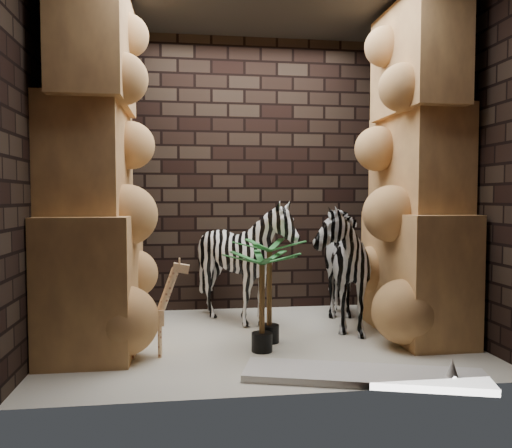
{
  "coord_description": "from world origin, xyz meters",
  "views": [
    {
      "loc": [
        -0.63,
        -4.29,
        1.24
      ],
      "look_at": [
        -0.02,
        0.15,
        1.0
      ],
      "focal_mm": 35.21,
      "sensor_mm": 36.0,
      "label": 1
    }
  ],
  "objects": [
    {
      "name": "palm_front",
      "position": [
        0.06,
        -0.1,
        0.45
      ],
      "size": [
        0.36,
        0.36,
        0.9
      ],
      "primitive_type": null,
      "color": "#114A23",
      "rests_on": "floor"
    },
    {
      "name": "rock_pillar_left",
      "position": [
        -1.4,
        0.0,
        1.5
      ],
      "size": [
        0.68,
        1.3,
        3.0
      ],
      "primitive_type": null,
      "color": "tan",
      "rests_on": "floor"
    },
    {
      "name": "rock_pillar_right",
      "position": [
        1.42,
        0.0,
        1.5
      ],
      "size": [
        0.58,
        1.25,
        3.0
      ],
      "primitive_type": null,
      "color": "tan",
      "rests_on": "floor"
    },
    {
      "name": "wall_right",
      "position": [
        1.75,
        0.0,
        1.5
      ],
      "size": [
        0.0,
        3.0,
        3.0
      ],
      "primitive_type": "plane",
      "rotation": [
        1.57,
        0.0,
        -1.57
      ],
      "color": "black",
      "rests_on": "ground"
    },
    {
      "name": "zebra_left",
      "position": [
        -0.08,
        0.54,
        0.55
      ],
      "size": [
        1.11,
        1.32,
        1.1
      ],
      "primitive_type": "imported",
      "rotation": [
        0.0,
        0.0,
        -0.11
      ],
      "color": "white",
      "rests_on": "floor"
    },
    {
      "name": "surfboard",
      "position": [
        0.56,
        -1.05,
        0.03
      ],
      "size": [
        1.69,
        0.86,
        0.05
      ],
      "primitive_type": "cube",
      "rotation": [
        0.0,
        0.0,
        -0.29
      ],
      "color": "silver",
      "rests_on": "floor"
    },
    {
      "name": "floor",
      "position": [
        0.0,
        0.0,
        0.0
      ],
      "size": [
        3.5,
        3.5,
        0.0
      ],
      "primitive_type": "plane",
      "color": "beige",
      "rests_on": "ground"
    },
    {
      "name": "wall_back",
      "position": [
        0.0,
        1.25,
        1.5
      ],
      "size": [
        3.5,
        0.0,
        3.5
      ],
      "primitive_type": "plane",
      "rotation": [
        1.57,
        0.0,
        0.0
      ],
      "color": "black",
      "rests_on": "ground"
    },
    {
      "name": "zebra_right",
      "position": [
        0.77,
        0.35,
        0.69
      ],
      "size": [
        0.73,
        1.22,
        1.38
      ],
      "primitive_type": "imported",
      "rotation": [
        0.0,
        0.0,
        -0.09
      ],
      "color": "white",
      "rests_on": "floor"
    },
    {
      "name": "palm_back",
      "position": [
        -0.04,
        -0.34,
        0.41
      ],
      "size": [
        0.36,
        0.36,
        0.82
      ],
      "primitive_type": null,
      "color": "#114A23",
      "rests_on": "floor"
    },
    {
      "name": "wall_front",
      "position": [
        0.0,
        -1.25,
        1.5
      ],
      "size": [
        3.5,
        0.0,
        3.5
      ],
      "primitive_type": "plane",
      "rotation": [
        -1.57,
        0.0,
        0.0
      ],
      "color": "black",
      "rests_on": "ground"
    },
    {
      "name": "giraffe_toy",
      "position": [
        -0.95,
        -0.36,
        0.39
      ],
      "size": [
        0.41,
        0.14,
        0.79
      ],
      "primitive_type": null,
      "rotation": [
        0.0,
        0.0,
        0.01
      ],
      "color": "#FDCF94",
      "rests_on": "floor"
    },
    {
      "name": "wall_left",
      "position": [
        -1.75,
        0.0,
        1.5
      ],
      "size": [
        0.0,
        3.0,
        3.0
      ],
      "primitive_type": "plane",
      "rotation": [
        1.57,
        0.0,
        1.57
      ],
      "color": "black",
      "rests_on": "ground"
    }
  ]
}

